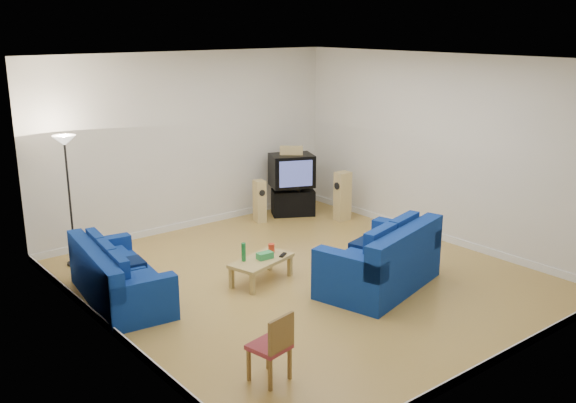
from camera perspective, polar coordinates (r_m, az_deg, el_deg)
room at (r=9.14m, az=1.57°, el=2.15°), size 6.01×6.51×3.21m
sofa_three_seat at (r=9.09m, az=-14.98°, el=-6.78°), size 1.12×2.13×0.79m
sofa_loveseat at (r=9.26m, az=8.43°, el=-5.54°), size 2.09×1.50×0.94m
coffee_table at (r=9.39m, az=-2.39°, el=-5.42°), size 1.07×0.72×0.36m
bottle at (r=9.26m, az=-3.97°, el=-4.51°), size 0.09×0.09×0.27m
tissue_box at (r=9.36m, az=-2.07°, el=-4.82°), size 0.24×0.14×0.10m
red_canister at (r=9.60m, az=-1.48°, el=-4.17°), size 0.13×0.13×0.13m
remote at (r=9.49m, az=-0.46°, el=-4.77°), size 0.18×0.14×0.02m
tv_stand at (r=12.66m, az=0.45°, el=-0.07°), size 0.94×0.80×0.50m
av_receiver at (r=12.63m, az=0.39°, el=1.28°), size 0.48×0.50×0.09m
television at (r=12.46m, az=0.33°, el=2.78°), size 0.98×0.87×0.63m
centre_speaker at (r=12.41m, az=0.31°, el=4.56°), size 0.45×0.42×0.15m
speaker_left at (r=12.17m, az=-2.54°, el=0.03°), size 0.23×0.28×0.81m
speaker_right at (r=12.29m, az=4.86°, el=0.48°), size 0.30×0.23×0.95m
floor_lamp at (r=10.24m, az=-19.14°, el=3.61°), size 0.35×0.35×2.05m
dining_chair at (r=6.85m, az=-1.32°, el=-12.58°), size 0.44×0.44×0.78m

